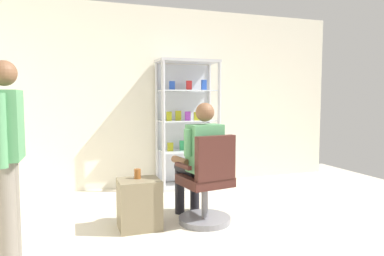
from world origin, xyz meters
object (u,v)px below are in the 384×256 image
(display_cabinet_main, at_px, (186,123))
(tea_glass, at_px, (137,174))
(office_chair, at_px, (207,188))
(seated_shopkeeper, at_px, (200,156))
(standing_customer, at_px, (7,149))
(storage_crate, at_px, (139,204))

(display_cabinet_main, xyz_separation_m, tea_glass, (-1.02, -1.49, -0.40))
(office_chair, xyz_separation_m, seated_shopkeeper, (-0.03, 0.16, 0.32))
(seated_shopkeeper, bearing_deg, display_cabinet_main, 77.33)
(office_chair, height_order, tea_glass, office_chair)
(office_chair, height_order, standing_customer, standing_customer)
(office_chair, distance_m, tea_glass, 0.75)
(seated_shopkeeper, height_order, standing_customer, standing_customer)
(display_cabinet_main, height_order, standing_customer, display_cabinet_main)
(display_cabinet_main, bearing_deg, tea_glass, -124.44)
(office_chair, relative_size, standing_customer, 0.59)
(storage_crate, bearing_deg, tea_glass, 94.36)
(seated_shopkeeper, bearing_deg, office_chair, -80.41)
(seated_shopkeeper, distance_m, tea_glass, 0.70)
(display_cabinet_main, bearing_deg, storage_crate, -123.37)
(display_cabinet_main, height_order, seated_shopkeeper, display_cabinet_main)
(seated_shopkeeper, bearing_deg, tea_glass, 179.17)
(seated_shopkeeper, bearing_deg, standing_customer, -164.66)
(storage_crate, height_order, tea_glass, tea_glass)
(storage_crate, xyz_separation_m, tea_glass, (-0.00, 0.05, 0.30))
(storage_crate, height_order, standing_customer, standing_customer)
(tea_glass, bearing_deg, display_cabinet_main, 55.56)
(display_cabinet_main, distance_m, tea_glass, 1.85)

